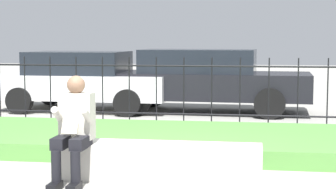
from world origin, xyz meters
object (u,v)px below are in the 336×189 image
Objects in this scene: person_seated_reader at (74,125)px; car_parked_left at (84,79)px; stone_bench at (162,164)px; car_parked_center at (204,79)px.

car_parked_left is at bearing 106.38° from person_seated_reader.
stone_bench is at bearing 15.43° from person_seated_reader.
person_seated_reader is 6.54m from car_parked_center.
stone_bench is 0.50× the size of car_parked_center.
stone_bench is 1.88× the size of person_seated_reader.
stone_bench is at bearing -87.03° from car_parked_center.
stone_bench is 0.58× the size of car_parked_left.
person_seated_reader is at bearing -95.60° from car_parked_center.
car_parked_center reaches higher than car_parked_left.
person_seated_reader is (-0.97, -0.27, 0.48)m from stone_bench.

